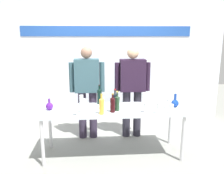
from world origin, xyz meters
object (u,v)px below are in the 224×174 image
Objects in this scene: presenter_right at (132,86)px; wine_bottle_1 at (117,102)px; wine_glass_right_2 at (169,102)px; wine_glass_right_1 at (171,107)px; display_table at (113,112)px; wine_bottle_4 at (99,96)px; wine_glass_right_3 at (146,105)px; decanter_blue_left at (49,106)px; presenter_left at (87,87)px; decanter_blue_right at (175,103)px; wine_glass_right_5 at (163,103)px; wine_bottle_3 at (113,104)px; wine_bottle_2 at (102,105)px; wine_glass_left_3 at (84,102)px; wine_glass_left_0 at (76,108)px; wine_glass_left_1 at (81,98)px; wine_bottle_0 at (115,100)px; wine_glass_left_2 at (82,105)px; wine_glass_right_4 at (144,96)px; wine_glass_right_0 at (158,106)px.

presenter_right is 0.82m from wine_bottle_1.
wine_glass_right_1 is at bearing -98.11° from wine_glass_right_2.
wine_glass_right_2 is at bearing -4.10° from display_table.
wine_bottle_4 is 2.11× the size of wine_glass_right_3.
presenter_left is (0.55, 0.64, 0.14)m from decanter_blue_left.
decanter_blue_right is 0.26m from wine_glass_right_5.
wine_glass_right_5 is (-0.07, 0.16, 0.01)m from wine_glass_right_1.
wine_bottle_2 is at bearing -152.85° from wine_bottle_3.
wine_bottle_2 reaches higher than decanter_blue_left.
decanter_blue_left is 0.52m from wine_glass_left_3.
presenter_right is 11.25× the size of wine_glass_left_0.
decanter_blue_left is 0.95m from wine_bottle_3.
decanter_blue_left is 0.82m from wine_bottle_2.
wine_glass_left_1 is at bearing 157.40° from display_table.
wine_glass_left_1 is 1.28× the size of wine_glass_right_1.
wine_bottle_3 is at bearing 173.61° from wine_glass_right_3.
wine_glass_right_3 is at bearing -9.12° from decanter_blue_left.
wine_bottle_2 is at bearing -122.93° from presenter_right.
wine_bottle_3 is (-0.99, -0.17, 0.06)m from decanter_blue_right.
decanter_blue_right reaches higher than wine_glass_left_0.
presenter_left is 5.87× the size of wine_bottle_3.
wine_bottle_1 is at bearing -57.00° from display_table.
decanter_blue_right is 1.23× the size of wine_glass_left_1.
wine_bottle_0 reaches higher than wine_glass_right_3.
wine_bottle_0 is at bearing -53.34° from presenter_left.
wine_bottle_4 is 1.16m from wine_glass_right_1.
wine_glass_left_2 is 1.08× the size of wine_glass_right_3.
wine_glass_right_4 reaches higher than wine_glass_right_1.
decanter_blue_left is at bearing -130.49° from presenter_left.
wine_glass_left_0 is at bearing -168.31° from wine_bottle_3.
wine_glass_left_3 is 1.19m from wine_glass_right_5.
wine_glass_right_0 reaches higher than display_table.
wine_bottle_1 is 0.78m from wine_glass_right_1.
wine_glass_right_1 is at bearing -0.39° from wine_glass_left_0.
wine_bottle_1 reaches higher than wine_glass_right_3.
wine_glass_right_5 is at bearing 8.12° from wine_bottle_2.
wine_bottle_4 reaches higher than display_table.
wine_glass_left_1 reaches higher than display_table.
wine_bottle_2 is (0.77, -0.26, 0.07)m from decanter_blue_left.
wine_glass_right_1 is (0.78, -0.33, -0.03)m from wine_bottle_0.
wine_glass_left_1 is (-1.46, 0.19, 0.06)m from decanter_blue_right.
wine_glass_right_3 is at bearing 156.62° from wine_glass_right_0.
wine_glass_right_4 is at bearing 80.53° from wine_glass_right_3.
decanter_blue_right is 0.94m from wine_bottle_0.
decanter_blue_right is at bearing -31.27° from wine_glass_right_4.
wine_glass_left_0 is at bearing -120.11° from wine_glass_left_2.
decanter_blue_right is at bearing -48.31° from presenter_right.
wine_glass_left_0 is 0.96× the size of wine_glass_right_2.
wine_glass_left_1 reaches higher than wine_glass_right_2.
decanter_blue_right is at bearing 61.64° from wine_glass_right_1.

